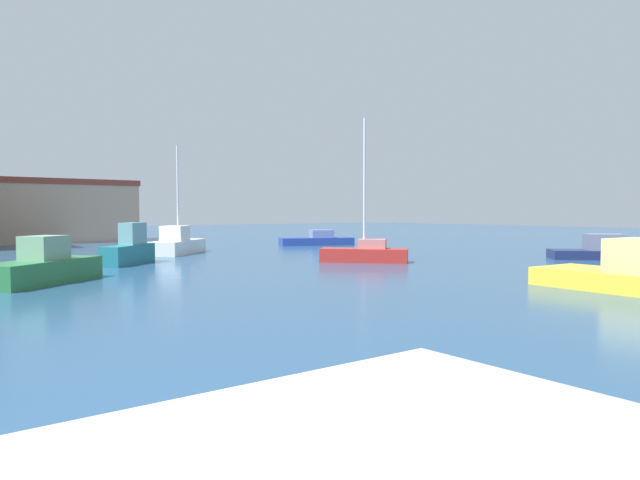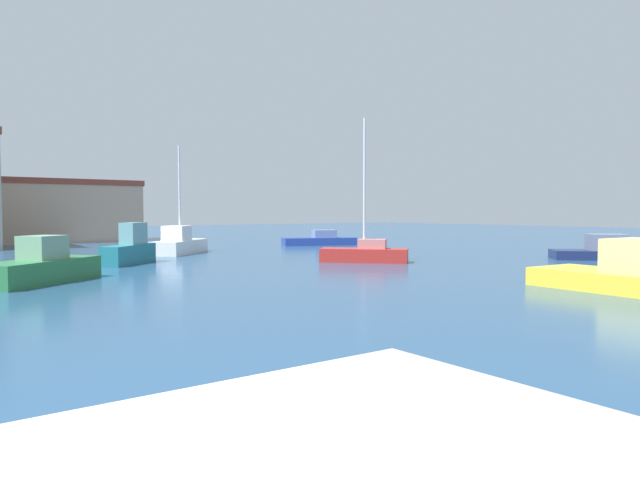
{
  "view_description": "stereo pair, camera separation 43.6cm",
  "coord_description": "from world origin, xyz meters",
  "px_view_note": "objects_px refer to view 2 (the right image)",
  "views": [
    {
      "loc": [
        -2.72,
        -5.2,
        2.72
      ],
      "look_at": [
        16.05,
        19.52,
        1.18
      ],
      "focal_mm": 32.44,
      "sensor_mm": 36.0,
      "label": 1
    },
    {
      "loc": [
        -2.37,
        -5.47,
        2.72
      ],
      "look_at": [
        16.05,
        19.52,
        1.18
      ],
      "focal_mm": 32.44,
      "sensor_mm": 36.0,
      "label": 2
    }
  ],
  "objects_px": {
    "motorboat_navy_far_right": "(610,251)",
    "motorboat_blue_distant_east": "(320,240)",
    "motorboat_teal_far_left": "(130,249)",
    "sailboat_red_distant_north": "(365,253)",
    "sailboat_white_mid_harbor": "(179,244)",
    "motorboat_green_outer_mooring": "(41,267)"
  },
  "relations": [
    {
      "from": "sailboat_white_mid_harbor",
      "to": "motorboat_blue_distant_east",
      "type": "distance_m",
      "value": 13.04
    },
    {
      "from": "motorboat_teal_far_left",
      "to": "sailboat_white_mid_harbor",
      "type": "bearing_deg",
      "value": 46.75
    },
    {
      "from": "motorboat_navy_far_right",
      "to": "sailboat_red_distant_north",
      "type": "xyz_separation_m",
      "value": [
        -12.24,
        6.94,
        0.04
      ]
    },
    {
      "from": "motorboat_teal_far_left",
      "to": "motorboat_green_outer_mooring",
      "type": "bearing_deg",
      "value": -131.7
    },
    {
      "from": "sailboat_white_mid_harbor",
      "to": "motorboat_blue_distant_east",
      "type": "height_order",
      "value": "sailboat_white_mid_harbor"
    },
    {
      "from": "motorboat_navy_far_right",
      "to": "motorboat_teal_far_left",
      "type": "xyz_separation_m",
      "value": [
        -22.67,
        13.53,
        0.3
      ]
    },
    {
      "from": "motorboat_navy_far_right",
      "to": "motorboat_blue_distant_east",
      "type": "relative_size",
      "value": 0.98
    },
    {
      "from": "sailboat_red_distant_north",
      "to": "motorboat_teal_far_left",
      "type": "distance_m",
      "value": 12.34
    },
    {
      "from": "motorboat_teal_far_left",
      "to": "motorboat_navy_far_right",
      "type": "bearing_deg",
      "value": -30.83
    },
    {
      "from": "motorboat_navy_far_right",
      "to": "motorboat_teal_far_left",
      "type": "height_order",
      "value": "motorboat_teal_far_left"
    },
    {
      "from": "motorboat_navy_far_right",
      "to": "motorboat_teal_far_left",
      "type": "relative_size",
      "value": 1.64
    },
    {
      "from": "sailboat_red_distant_north",
      "to": "motorboat_green_outer_mooring",
      "type": "relative_size",
      "value": 1.53
    },
    {
      "from": "motorboat_teal_far_left",
      "to": "motorboat_green_outer_mooring",
      "type": "distance_m",
      "value": 8.1
    },
    {
      "from": "motorboat_navy_far_right",
      "to": "motorboat_blue_distant_east",
      "type": "height_order",
      "value": "motorboat_navy_far_right"
    },
    {
      "from": "sailboat_red_distant_north",
      "to": "motorboat_blue_distant_east",
      "type": "distance_m",
      "value": 15.76
    },
    {
      "from": "sailboat_white_mid_harbor",
      "to": "sailboat_red_distant_north",
      "type": "relative_size",
      "value": 0.9
    },
    {
      "from": "sailboat_red_distant_north",
      "to": "motorboat_green_outer_mooring",
      "type": "distance_m",
      "value": 15.82
    },
    {
      "from": "sailboat_red_distant_north",
      "to": "sailboat_white_mid_harbor",
      "type": "bearing_deg",
      "value": 115.27
    },
    {
      "from": "sailboat_red_distant_north",
      "to": "motorboat_teal_far_left",
      "type": "bearing_deg",
      "value": 147.7
    },
    {
      "from": "motorboat_navy_far_right",
      "to": "motorboat_blue_distant_east",
      "type": "xyz_separation_m",
      "value": [
        -4.95,
        20.91,
        -0.05
      ]
    },
    {
      "from": "sailboat_white_mid_harbor",
      "to": "motorboat_navy_far_right",
      "type": "distance_m",
      "value": 25.82
    },
    {
      "from": "motorboat_navy_far_right",
      "to": "motorboat_green_outer_mooring",
      "type": "relative_size",
      "value": 1.2
    }
  ]
}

